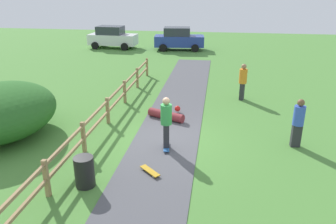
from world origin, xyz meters
The scene contains 12 objects.
ground_plane centered at (0.00, 0.00, 0.00)m, with size 60.00×60.00×0.00m, color #4C8438.
asphalt_path centered at (0.00, 0.00, 0.01)m, with size 2.40×28.00×0.02m, color #515156.
wooden_fence centered at (-2.60, 0.00, 0.67)m, with size 0.12×18.12×1.10m.
bush_large centered at (-6.07, -0.47, 0.99)m, with size 3.74×4.48×1.98m, color #286023.
trash_bin centered at (-1.80, -3.23, 0.45)m, with size 0.56×0.56×0.90m, color black.
skater_riding centered at (0.12, -0.64, 1.06)m, with size 0.44×0.82×1.86m.
skater_fallen centered at (-0.28, 2.08, 0.20)m, with size 1.64×1.48×0.36m.
skateboard_loose centered at (-0.12, -2.32, 0.09)m, with size 0.72×0.69×0.08m.
bystander_blue centered at (4.58, 0.24, 0.97)m, with size 0.41×0.41×1.75m.
bystander_orange centered at (2.99, 5.19, 0.99)m, with size 0.46×0.46×1.79m.
parked_car_white centered at (-7.64, 18.02, 0.96)m, with size 4.29×2.18×1.92m.
parked_car_blue centered at (-1.72, 18.01, 0.96)m, with size 4.35×2.32×1.92m.
Camera 1 is at (1.74, -10.93, 5.37)m, focal length 35.78 mm.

